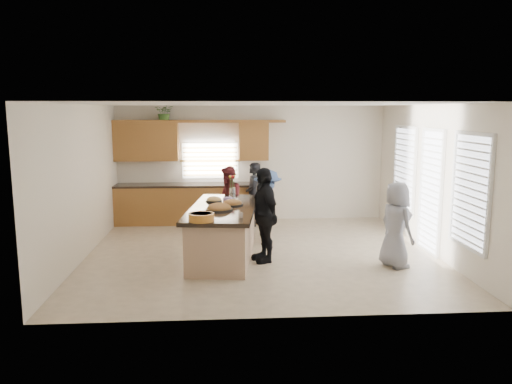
{
  "coord_description": "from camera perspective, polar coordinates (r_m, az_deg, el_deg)",
  "views": [
    {
      "loc": [
        -0.7,
        -9.16,
        2.7
      ],
      "look_at": [
        -0.07,
        0.2,
        1.15
      ],
      "focal_mm": 35.0,
      "sensor_mm": 36.0,
      "label": 1
    }
  ],
  "objects": [
    {
      "name": "room_shell",
      "position": [
        9.22,
        0.52,
        4.42
      ],
      "size": [
        6.52,
        6.02,
        2.81
      ],
      "color": "silver",
      "rests_on": "ground"
    },
    {
      "name": "clear_cup",
      "position": [
        8.19,
        -1.78,
        -2.64
      ],
      "size": [
        0.08,
        0.08,
        0.09
      ],
      "primitive_type": "cylinder",
      "color": "white",
      "rests_on": "island"
    },
    {
      "name": "flower_vase",
      "position": [
        10.29,
        -2.74,
        0.81
      ],
      "size": [
        0.14,
        0.14,
        0.42
      ],
      "color": "silver",
      "rests_on": "island"
    },
    {
      "name": "floor",
      "position": [
        9.57,
        0.5,
        -7.0
      ],
      "size": [
        6.5,
        6.5,
        0.0
      ],
      "primitive_type": "plane",
      "color": "beige",
      "rests_on": "ground"
    },
    {
      "name": "plate_stack",
      "position": [
        9.82,
        -3.26,
        -0.76
      ],
      "size": [
        0.19,
        0.19,
        0.04
      ],
      "primitive_type": "cylinder",
      "color": "#B488C6",
      "rests_on": "island"
    },
    {
      "name": "salad_bowl",
      "position": [
        7.97,
        -6.26,
        -2.82
      ],
      "size": [
        0.41,
        0.41,
        0.13
      ],
      "color": "#C57524",
      "rests_on": "island"
    },
    {
      "name": "platter_mid",
      "position": [
        9.27,
        -2.72,
        -1.33
      ],
      "size": [
        0.39,
        0.39,
        0.16
      ],
      "color": "black",
      "rests_on": "island"
    },
    {
      "name": "right_wall_glazing",
      "position": [
        9.93,
        19.44,
        0.99
      ],
      "size": [
        0.06,
        4.0,
        2.25
      ],
      "color": "white",
      "rests_on": "ground"
    },
    {
      "name": "potted_plant",
      "position": [
        12.05,
        -10.39,
        8.95
      ],
      "size": [
        0.46,
        0.41,
        0.48
      ],
      "primitive_type": "imported",
      "rotation": [
        0.0,
        0.0,
        -0.09
      ],
      "color": "#416E2C",
      "rests_on": "back_cabinetry"
    },
    {
      "name": "woman_left_front",
      "position": [
        8.89,
        0.91,
        -2.63
      ],
      "size": [
        0.69,
        1.07,
        1.7
      ],
      "primitive_type": "imported",
      "rotation": [
        0.0,
        0.0,
        -1.27
      ],
      "color": "black",
      "rests_on": "ground"
    },
    {
      "name": "woman_left_back",
      "position": [
        11.65,
        -0.32,
        -0.28
      ],
      "size": [
        0.38,
        0.56,
        1.49
      ],
      "primitive_type": "imported",
      "rotation": [
        0.0,
        0.0,
        -1.62
      ],
      "color": "black",
      "rests_on": "ground"
    },
    {
      "name": "woman_left_mid",
      "position": [
        10.95,
        -3.19,
        -0.92
      ],
      "size": [
        0.64,
        0.78,
        1.49
      ],
      "primitive_type": "imported",
      "rotation": [
        0.0,
        0.0,
        -1.46
      ],
      "color": "maroon",
      "rests_on": "ground"
    },
    {
      "name": "island",
      "position": [
        9.22,
        -3.76,
        -4.74
      ],
      "size": [
        1.47,
        2.82,
        0.95
      ],
      "rotation": [
        0.0,
        0.0,
        -0.12
      ],
      "color": "tan",
      "rests_on": "ground"
    },
    {
      "name": "platter_front",
      "position": [
        8.83,
        -4.24,
        -1.88
      ],
      "size": [
        0.48,
        0.48,
        0.2
      ],
      "color": "black",
      "rests_on": "island"
    },
    {
      "name": "platter_back",
      "position": [
        9.67,
        -4.83,
        -0.91
      ],
      "size": [
        0.32,
        0.32,
        0.13
      ],
      "color": "black",
      "rests_on": "island"
    },
    {
      "name": "back_cabinetry",
      "position": [
        12.05,
        -7.46,
        0.77
      ],
      "size": [
        4.08,
        0.66,
        2.46
      ],
      "color": "#97642C",
      "rests_on": "ground"
    },
    {
      "name": "woman_right_back",
      "position": [
        10.18,
        1.33,
        -1.64
      ],
      "size": [
        0.66,
        1.03,
        1.51
      ],
      "primitive_type": "imported",
      "rotation": [
        0.0,
        0.0,
        1.46
      ],
      "color": "#3B5281",
      "rests_on": "ground"
    },
    {
      "name": "woman_right_front",
      "position": [
        8.91,
        15.72,
        -3.64
      ],
      "size": [
        0.69,
        0.85,
        1.49
      ],
      "primitive_type": "imported",
      "rotation": [
        0.0,
        0.0,
        1.91
      ],
      "color": "gray",
      "rests_on": "ground"
    }
  ]
}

